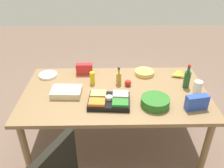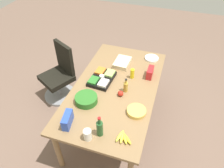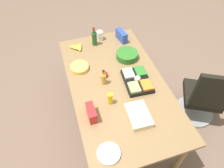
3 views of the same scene
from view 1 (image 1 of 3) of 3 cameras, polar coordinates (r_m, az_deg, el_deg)
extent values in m
plane|color=brown|center=(3.11, 0.69, -14.06)|extent=(10.00, 10.00, 0.00)
cube|color=olive|center=(2.62, 0.79, -2.14)|extent=(2.04, 1.13, 0.04)
cylinder|color=olive|center=(2.65, -20.21, -15.06)|extent=(0.07, 0.07, 0.75)
cylinder|color=olive|center=(2.70, 21.83, -14.38)|extent=(0.07, 0.07, 0.75)
cylinder|color=olive|center=(3.34, -15.67, -3.41)|extent=(0.07, 0.07, 0.75)
cylinder|color=olive|center=(3.38, 16.44, -3.07)|extent=(0.07, 0.07, 0.75)
cylinder|color=#2C6B24|center=(2.40, 10.44, -4.26)|extent=(0.37, 0.37, 0.09)
cube|color=#294AB5|center=(2.45, 19.90, -4.20)|extent=(0.23, 0.12, 0.15)
cylinder|color=#E3B651|center=(2.96, 7.86, 2.77)|extent=(0.27, 0.27, 0.05)
cylinder|color=#214E23|center=(2.76, 17.73, 1.00)|extent=(0.08, 0.08, 0.20)
cylinder|color=#214E23|center=(2.70, 18.19, 3.48)|extent=(0.03, 0.03, 0.08)
cylinder|color=red|center=(2.68, 18.34, 4.31)|extent=(0.04, 0.04, 0.01)
cylinder|color=yellow|center=(2.72, -4.80, 1.45)|extent=(0.07, 0.07, 0.15)
cylinder|color=#BA9134|center=(2.70, 1.64, 1.29)|extent=(0.07, 0.07, 0.14)
cylinder|color=#BA9134|center=(2.66, 1.67, 3.15)|extent=(0.03, 0.03, 0.06)
cylinder|color=black|center=(2.64, 1.68, 3.80)|extent=(0.04, 0.04, 0.01)
cube|color=black|center=(2.40, -0.72, -4.25)|extent=(0.44, 0.33, 0.05)
cube|color=orange|center=(2.33, -3.68, -4.42)|extent=(0.17, 0.13, 0.03)
cube|color=#2D732A|center=(2.32, 2.03, -4.59)|extent=(0.17, 0.13, 0.03)
cube|color=#9DC563|center=(2.45, -3.32, -2.39)|extent=(0.17, 0.13, 0.03)
cube|color=silver|center=(2.44, 2.09, -2.54)|extent=(0.17, 0.13, 0.03)
cylinder|color=white|center=(2.38, -0.72, -3.40)|extent=(0.07, 0.07, 0.04)
cube|color=beige|center=(2.58, -11.02, -1.89)|extent=(0.33, 0.23, 0.07)
cube|color=red|center=(2.94, -6.73, 3.64)|extent=(0.20, 0.08, 0.14)
cylinder|color=white|center=(2.72, 20.13, -0.67)|extent=(0.09, 0.09, 0.13)
ellipsoid|color=yellow|center=(2.97, 15.81, 1.92)|extent=(0.17, 0.07, 0.04)
ellipsoid|color=yellow|center=(2.99, 15.72, 2.17)|extent=(0.17, 0.05, 0.04)
ellipsoid|color=yellow|center=(3.02, 15.63, 2.42)|extent=(0.16, 0.12, 0.04)
ellipsoid|color=yellow|center=(3.04, 15.54, 2.66)|extent=(0.14, 0.15, 0.04)
cylinder|color=white|center=(3.00, -15.29, 2.08)|extent=(0.24, 0.24, 0.03)
sphere|color=red|center=(2.69, 3.89, 0.27)|extent=(0.09, 0.09, 0.08)
camera|label=2|loc=(3.60, 44.47, 33.13)|focal=33.95mm
camera|label=3|loc=(3.16, -36.21, 34.62)|focal=32.97mm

